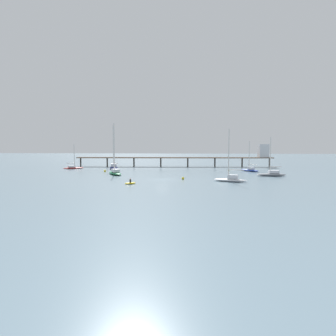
# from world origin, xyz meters

# --- Properties ---
(ground_plane) EXTENTS (400.00, 400.00, 0.00)m
(ground_plane) POSITION_xyz_m (0.00, 0.00, 0.00)
(ground_plane) COLOR slate
(pier) EXTENTS (68.09, 7.44, 7.81)m
(pier) POSITION_xyz_m (11.24, 40.82, 3.94)
(pier) COLOR brown
(pier) RESTS_ON ground_plane
(sailboat_green) EXTENTS (6.13, 8.57, 13.18)m
(sailboat_green) POSITION_xyz_m (-13.33, 10.47, 0.73)
(sailboat_green) COLOR #287F4C
(sailboat_green) RESTS_ON ground_plane
(sailboat_white) EXTENTS (7.10, 4.00, 10.85)m
(sailboat_white) POSITION_xyz_m (14.37, -2.43, 0.71)
(sailboat_white) COLOR white
(sailboat_white) RESTS_ON ground_plane
(sailboat_blue) EXTENTS (5.20, 6.12, 8.61)m
(sailboat_blue) POSITION_xyz_m (22.89, 22.99, 0.59)
(sailboat_blue) COLOR #2D4CB7
(sailboat_blue) RESTS_ON ground_plane
(sailboat_gray) EXTENTS (7.17, 2.25, 9.51)m
(sailboat_gray) POSITION_xyz_m (25.76, 9.91, 0.63)
(sailboat_gray) COLOR gray
(sailboat_gray) RESTS_ON ground_plane
(sailboat_navy) EXTENTS (5.10, 9.42, 13.76)m
(sailboat_navy) POSITION_xyz_m (-18.34, 27.92, 0.81)
(sailboat_navy) COLOR navy
(sailboat_navy) RESTS_ON ground_plane
(sailboat_red) EXTENTS (6.16, 5.08, 7.84)m
(sailboat_red) POSITION_xyz_m (-31.47, 27.90, 0.53)
(sailboat_red) COLOR red
(sailboat_red) RESTS_ON ground_plane
(dinghy_yellow) EXTENTS (2.42, 2.15, 1.14)m
(dinghy_yellow) POSITION_xyz_m (-5.50, -7.98, 0.22)
(dinghy_yellow) COLOR yellow
(dinghy_yellow) RESTS_ON ground_plane
(mooring_buoy_outer) EXTENTS (0.61, 0.61, 0.61)m
(mooring_buoy_outer) POSITION_xyz_m (-18.00, 17.31, 0.30)
(mooring_buoy_outer) COLOR yellow
(mooring_buoy_outer) RESTS_ON ground_plane
(mooring_buoy_near) EXTENTS (0.59, 0.59, 0.59)m
(mooring_buoy_near) POSITION_xyz_m (4.42, 0.64, 0.29)
(mooring_buoy_near) COLOR yellow
(mooring_buoy_near) RESTS_ON ground_plane
(mooring_buoy_mid) EXTENTS (0.51, 0.51, 0.51)m
(mooring_buoy_mid) POSITION_xyz_m (16.97, 23.93, 0.25)
(mooring_buoy_mid) COLOR yellow
(mooring_buoy_mid) RESTS_ON ground_plane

